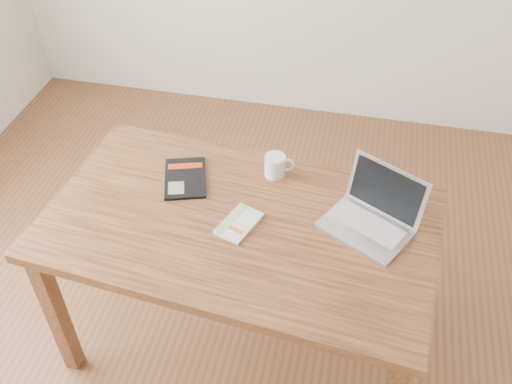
% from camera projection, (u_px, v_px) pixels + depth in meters
% --- Properties ---
extents(room, '(4.04, 4.04, 2.70)m').
position_uv_depth(room, '(232.00, 100.00, 1.58)').
color(room, brown).
rests_on(room, ground).
extents(desk, '(1.50, 0.95, 0.75)m').
position_uv_depth(desk, '(240.00, 238.00, 2.14)').
color(desk, brown).
rests_on(desk, ground).
extents(white_guidebook, '(0.16, 0.20, 0.02)m').
position_uv_depth(white_guidebook, '(239.00, 224.00, 2.06)').
color(white_guidebook, silver).
rests_on(white_guidebook, desk).
extents(black_guidebook, '(0.22, 0.28, 0.01)m').
position_uv_depth(black_guidebook, '(185.00, 178.00, 2.24)').
color(black_guidebook, black).
rests_on(black_guidebook, desk).
extents(laptop, '(0.38, 0.36, 0.21)m').
position_uv_depth(laptop, '(373.00, 215.00, 2.04)').
color(laptop, silver).
rests_on(laptop, desk).
extents(coffee_mug, '(0.12, 0.08, 0.09)m').
position_uv_depth(coffee_mug, '(276.00, 165.00, 2.24)').
color(coffee_mug, white).
rests_on(coffee_mug, desk).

